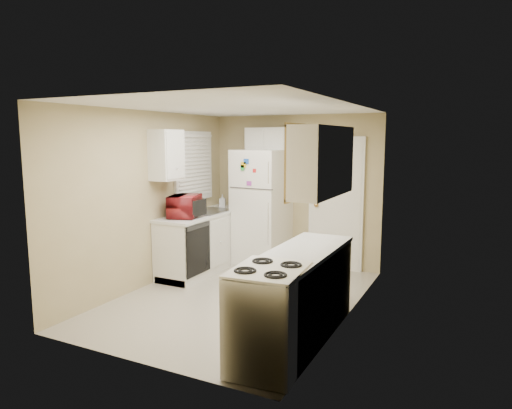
% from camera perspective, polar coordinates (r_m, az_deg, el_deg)
% --- Properties ---
extents(floor, '(3.80, 3.80, 0.00)m').
position_cam_1_polar(floor, '(5.96, -2.18, -11.63)').
color(floor, '#BEB5A0').
rests_on(floor, ground).
extents(ceiling, '(3.80, 3.80, 0.00)m').
position_cam_1_polar(ceiling, '(5.62, -2.32, 12.04)').
color(ceiling, white).
rests_on(ceiling, floor).
extents(wall_left, '(3.80, 3.80, 0.00)m').
position_cam_1_polar(wall_left, '(6.46, -13.22, 0.66)').
color(wall_left, tan).
rests_on(wall_left, floor).
extents(wall_right, '(3.80, 3.80, 0.00)m').
position_cam_1_polar(wall_right, '(5.16, 11.54, -1.14)').
color(wall_right, tan).
rests_on(wall_right, floor).
extents(wall_back, '(2.80, 2.80, 0.00)m').
position_cam_1_polar(wall_back, '(7.38, 4.85, 1.77)').
color(wall_back, tan).
rests_on(wall_back, floor).
extents(wall_front, '(2.80, 2.80, 0.00)m').
position_cam_1_polar(wall_front, '(4.13, -15.02, -3.56)').
color(wall_front, tan).
rests_on(wall_front, floor).
extents(left_counter, '(0.60, 1.80, 0.90)m').
position_cam_1_polar(left_counter, '(7.12, -6.52, -4.61)').
color(left_counter, silver).
rests_on(left_counter, floor).
extents(dishwasher, '(0.03, 0.58, 0.72)m').
position_cam_1_polar(dishwasher, '(6.47, -7.26, -5.56)').
color(dishwasher, black).
rests_on(dishwasher, floor).
extents(sink, '(0.54, 0.74, 0.16)m').
position_cam_1_polar(sink, '(7.17, -5.93, -1.18)').
color(sink, gray).
rests_on(sink, left_counter).
extents(microwave, '(0.65, 0.50, 0.38)m').
position_cam_1_polar(microwave, '(6.68, -8.88, -0.28)').
color(microwave, maroon).
rests_on(microwave, left_counter).
extents(soap_bottle, '(0.13, 0.13, 0.21)m').
position_cam_1_polar(soap_bottle, '(7.60, -4.22, 0.44)').
color(soap_bottle, silver).
rests_on(soap_bottle, left_counter).
extents(window_blinds, '(0.10, 0.98, 1.08)m').
position_cam_1_polar(window_blinds, '(7.23, -7.76, 4.77)').
color(window_blinds, silver).
rests_on(window_blinds, wall_left).
extents(upper_cabinet_left, '(0.30, 0.45, 0.70)m').
position_cam_1_polar(upper_cabinet_left, '(6.48, -11.12, 6.08)').
color(upper_cabinet_left, silver).
rests_on(upper_cabinet_left, wall_left).
extents(refrigerator, '(0.82, 0.80, 1.86)m').
position_cam_1_polar(refrigerator, '(7.29, 0.71, -0.44)').
color(refrigerator, white).
rests_on(refrigerator, floor).
extents(cabinet_over_fridge, '(0.70, 0.30, 0.40)m').
position_cam_1_polar(cabinet_over_fridge, '(7.35, 1.56, 8.02)').
color(cabinet_over_fridge, silver).
rests_on(cabinet_over_fridge, wall_back).
extents(interior_door, '(0.86, 0.06, 2.08)m').
position_cam_1_polar(interior_door, '(7.14, 9.94, 0.00)').
color(interior_door, white).
rests_on(interior_door, floor).
extents(right_counter, '(0.60, 2.00, 0.90)m').
position_cam_1_polar(right_counter, '(4.69, 5.07, -11.41)').
color(right_counter, silver).
rests_on(right_counter, floor).
extents(stove, '(0.66, 0.78, 0.89)m').
position_cam_1_polar(stove, '(4.13, 1.57, -14.23)').
color(stove, white).
rests_on(stove, floor).
extents(upper_cabinet_right, '(0.30, 1.20, 0.70)m').
position_cam_1_polar(upper_cabinet_right, '(4.66, 8.36, 5.38)').
color(upper_cabinet_right, silver).
rests_on(upper_cabinet_right, wall_right).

